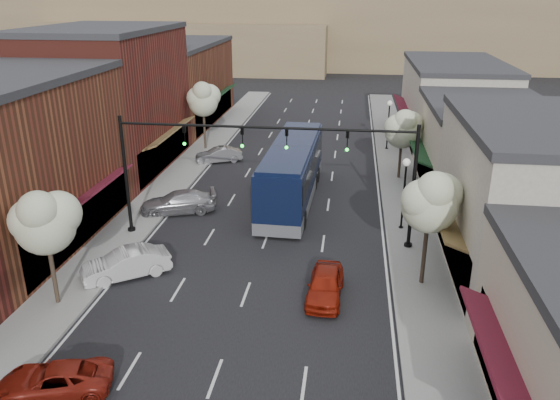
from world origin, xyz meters
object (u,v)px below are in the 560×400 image
at_px(signal_mast_right, 369,167).
at_px(tree_left_near, 45,220).
at_px(coach_bus, 292,172).
at_px(lamp_post_far, 389,117).
at_px(parked_car_a, 54,380).
at_px(tree_left_far, 203,99).
at_px(tree_right_far, 403,128).
at_px(tree_right_near, 431,200).
at_px(signal_mast_left, 165,159).
at_px(parked_car_e, 219,155).
at_px(parked_car_c, 178,202).
at_px(parked_car_b, 126,264).
at_px(red_hatchback, 325,285).
at_px(lamp_post_near, 405,182).

relative_size(signal_mast_right, tree_left_near, 1.44).
distance_m(tree_left_near, coach_bus, 17.28).
height_order(lamp_post_far, parked_car_a, lamp_post_far).
xyz_separation_m(lamp_post_far, coach_bus, (-7.00, -13.49, -0.94)).
xyz_separation_m(tree_left_near, tree_left_far, (-0.00, 26.00, 0.38)).
relative_size(tree_right_far, tree_left_far, 0.89).
bearing_deg(tree_left_near, coach_bus, 58.13).
height_order(tree_right_near, tree_left_near, tree_right_near).
xyz_separation_m(signal_mast_left, parked_car_e, (-0.58, 14.47, -4.00)).
relative_size(parked_car_a, parked_car_e, 1.06).
xyz_separation_m(tree_right_near, tree_left_far, (-16.60, 22.00, 0.15)).
distance_m(tree_right_far, lamp_post_far, 8.13).
relative_size(lamp_post_far, parked_car_c, 0.92).
distance_m(parked_car_b, parked_car_e, 19.56).
height_order(red_hatchback, parked_car_e, red_hatchback).
height_order(signal_mast_left, tree_right_far, signal_mast_left).
relative_size(signal_mast_left, tree_left_near, 1.44).
bearing_deg(tree_left_far, lamp_post_far, 7.30).
xyz_separation_m(parked_car_a, parked_car_e, (-0.79, 27.98, 0.06)).
distance_m(signal_mast_right, parked_car_e, 19.11).
xyz_separation_m(tree_right_near, red_hatchback, (-4.63, -1.72, -3.78)).
height_order(parked_car_b, parked_car_e, parked_car_b).
bearing_deg(signal_mast_left, parked_car_c, 99.57).
bearing_deg(signal_mast_right, lamp_post_near, 48.95).
bearing_deg(tree_right_far, parked_car_a, -118.39).
height_order(tree_right_far, coach_bus, tree_right_far).
distance_m(tree_left_near, red_hatchback, 12.69).
relative_size(tree_left_near, parked_car_b, 1.32).
distance_m(lamp_post_far, parked_car_e, 15.24).
bearing_deg(parked_car_e, parked_car_b, -24.92).
bearing_deg(lamp_post_far, lamp_post_near, -90.00).
bearing_deg(lamp_post_near, signal_mast_right, -131.05).
height_order(signal_mast_right, tree_left_far, signal_mast_right).
height_order(signal_mast_right, parked_car_b, signal_mast_right).
xyz_separation_m(signal_mast_left, tree_left_near, (-2.63, -8.05, -0.40)).
bearing_deg(red_hatchback, tree_right_near, 22.92).
height_order(tree_left_near, lamp_post_far, tree_left_near).
xyz_separation_m(tree_left_far, lamp_post_far, (16.05, 2.06, -1.60)).
bearing_deg(lamp_post_near, parked_car_e, 139.48).
height_order(parked_car_a, parked_car_b, parked_car_b).
xyz_separation_m(tree_right_near, parked_car_a, (-13.76, -9.46, -3.89)).
distance_m(red_hatchback, parked_car_c, 13.54).
bearing_deg(red_hatchback, parked_car_a, -137.26).
bearing_deg(red_hatchback, lamp_post_near, 66.25).
height_order(coach_bus, parked_car_e, coach_bus).
height_order(tree_right_far, red_hatchback, tree_right_far).
distance_m(signal_mast_left, lamp_post_far, 24.14).
bearing_deg(coach_bus, parked_car_a, -105.71).
xyz_separation_m(tree_left_far, lamp_post_near, (16.05, -15.44, -1.60)).
distance_m(tree_left_far, lamp_post_near, 22.33).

